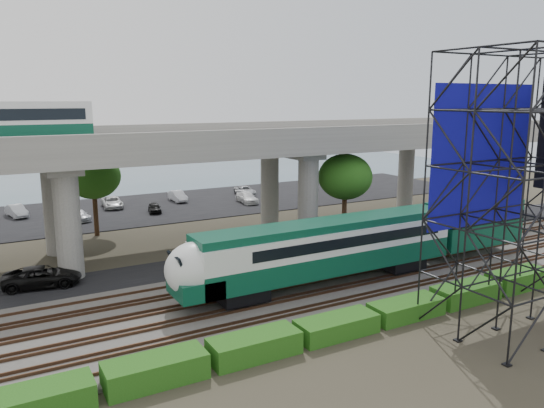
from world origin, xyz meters
TOP-DOWN VIEW (x-y plane):
  - ground at (0.00, 0.00)m, footprint 140.00×140.00m
  - ballast_bed at (0.00, 2.00)m, footprint 90.00×12.00m
  - service_road at (0.00, 10.50)m, footprint 90.00×5.00m
  - parking_lot at (0.00, 34.00)m, footprint 90.00×18.00m
  - harbor_water at (0.00, 56.00)m, footprint 140.00×40.00m
  - rail_tracks at (0.00, 2.00)m, footprint 90.00×9.52m
  - commuter_train at (6.98, 2.00)m, footprint 29.30×3.06m
  - overpass at (-0.98, 16.00)m, footprint 80.00×12.00m
  - scaffold_tower at (10.71, -7.98)m, footprint 9.36×6.36m
  - hedge_strip at (1.01, -4.30)m, footprint 34.60×1.80m
  - trees at (-4.67, 16.17)m, footprint 40.94×16.94m
  - suv at (-12.06, 11.40)m, footprint 5.35×3.12m
  - parked_cars at (0.70, 33.76)m, footprint 35.83×9.58m

SIDE VIEW (x-z plane):
  - ground at x=0.00m, z-range 0.00..0.00m
  - harbor_water at x=0.00m, z-range 0.00..0.03m
  - service_road at x=0.00m, z-range 0.00..0.08m
  - parking_lot at x=0.00m, z-range 0.00..0.08m
  - ballast_bed at x=0.00m, z-range 0.00..0.20m
  - rail_tracks at x=0.00m, z-range 0.20..0.36m
  - hedge_strip at x=1.01m, z-range -0.04..1.16m
  - parked_cars at x=0.70m, z-range 0.04..1.33m
  - suv at x=-12.06m, z-range 0.08..1.48m
  - commuter_train at x=6.98m, z-range 0.73..5.03m
  - trees at x=-4.67m, z-range 1.73..9.42m
  - scaffold_tower at x=10.71m, z-range -0.03..14.97m
  - overpass at x=-0.98m, z-range 2.01..14.41m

